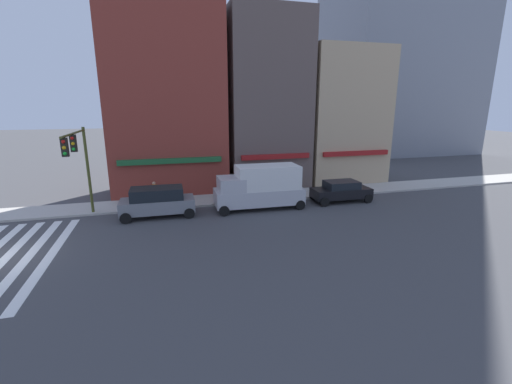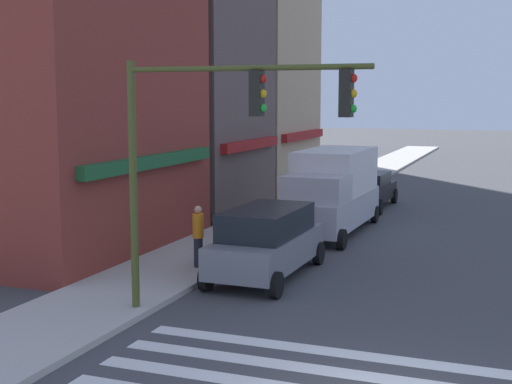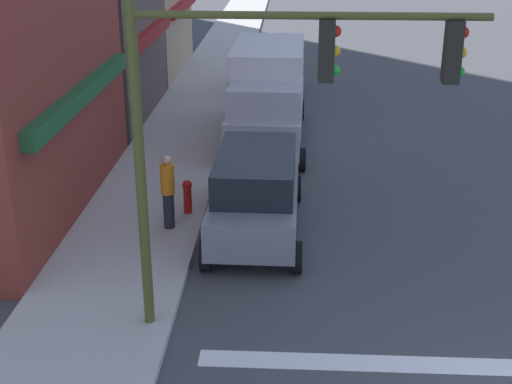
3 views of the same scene
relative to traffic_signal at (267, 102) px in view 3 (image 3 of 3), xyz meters
The scene contains 6 objects.
traffic_signal is the anchor object (origin of this frame).
suv_grey 5.32m from the traffic_signal, ahead, with size 4.73×2.12×1.94m.
box_truck_silver 11.52m from the traffic_signal, ahead, with size 6.25×2.42×3.04m.
sedan_black 17.91m from the traffic_signal, ahead, with size 4.44×2.02×1.59m.
pedestrian_orange_vest 5.66m from the traffic_signal, 30.81° to the left, with size 0.32×0.32×1.77m.
fire_hydrant 6.45m from the traffic_signal, 23.13° to the left, with size 0.24×0.24×0.84m.
Camera 3 is at (-7.61, 3.90, 7.12)m, focal length 50.00 mm.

